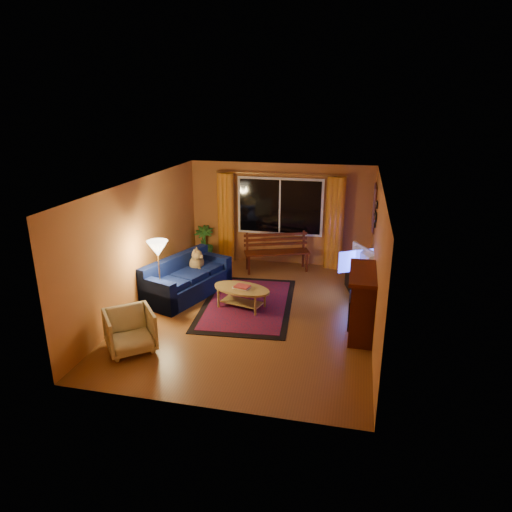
% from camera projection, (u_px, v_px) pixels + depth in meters
% --- Properties ---
extents(floor, '(4.50, 6.00, 0.02)m').
position_uv_depth(floor, '(253.00, 312.00, 8.89)').
color(floor, brown).
rests_on(floor, ground).
extents(ceiling, '(4.50, 6.00, 0.02)m').
position_uv_depth(ceiling, '(252.00, 183.00, 8.08)').
color(ceiling, white).
rests_on(ceiling, ground).
extents(wall_back, '(4.50, 0.02, 2.50)m').
position_uv_depth(wall_back, '(280.00, 214.00, 11.27)').
color(wall_back, '#B87037').
rests_on(wall_back, ground).
extents(wall_left, '(0.02, 6.00, 2.50)m').
position_uv_depth(wall_left, '(141.00, 243.00, 8.96)').
color(wall_left, '#B87037').
rests_on(wall_left, ground).
extents(wall_right, '(0.02, 6.00, 2.50)m').
position_uv_depth(wall_right, '(377.00, 260.00, 8.02)').
color(wall_right, '#B87037').
rests_on(wall_right, ground).
extents(window, '(2.00, 0.02, 1.30)m').
position_uv_depth(window, '(280.00, 207.00, 11.15)').
color(window, black).
rests_on(window, wall_back).
extents(curtain_rod, '(3.20, 0.03, 0.03)m').
position_uv_depth(curtain_rod, '(280.00, 174.00, 10.85)').
color(curtain_rod, '#BF8C3F').
rests_on(curtain_rod, wall_back).
extents(curtain_left, '(0.36, 0.36, 2.24)m').
position_uv_depth(curtain_left, '(226.00, 218.00, 11.47)').
color(curtain_left, orange).
rests_on(curtain_left, ground).
extents(curtain_right, '(0.36, 0.36, 2.24)m').
position_uv_depth(curtain_right, '(335.00, 223.00, 10.91)').
color(curtain_right, orange).
rests_on(curtain_right, ground).
extents(bench, '(1.61, 0.97, 0.46)m').
position_uv_depth(bench, '(277.00, 261.00, 10.99)').
color(bench, '#3E1407').
rests_on(bench, ground).
extents(potted_plant, '(0.55, 0.55, 0.89)m').
position_uv_depth(potted_plant, '(204.00, 243.00, 11.69)').
color(potted_plant, '#235B1E').
rests_on(potted_plant, ground).
extents(sofa, '(1.48, 2.17, 0.81)m').
position_uv_depth(sofa, '(188.00, 277.00, 9.53)').
color(sofa, '#08103B').
rests_on(sofa, ground).
extents(dog, '(0.40, 0.47, 0.44)m').
position_uv_depth(dog, '(197.00, 261.00, 9.86)').
color(dog, olive).
rests_on(dog, sofa).
extents(armchair, '(1.01, 1.00, 0.76)m').
position_uv_depth(armchair, '(130.00, 329.00, 7.42)').
color(armchair, beige).
rests_on(armchair, ground).
extents(floor_lamp, '(0.30, 0.30, 1.42)m').
position_uv_depth(floor_lamp, '(160.00, 277.00, 8.72)').
color(floor_lamp, '#BF8C3F').
rests_on(floor_lamp, ground).
extents(rug, '(1.98, 2.92, 0.02)m').
position_uv_depth(rug, '(248.00, 304.00, 9.22)').
color(rug, maroon).
rests_on(rug, ground).
extents(coffee_table, '(1.43, 1.43, 0.43)m').
position_uv_depth(coffee_table, '(242.00, 298.00, 9.00)').
color(coffee_table, '#A38641').
rests_on(coffee_table, ground).
extents(tv_console, '(0.62, 1.14, 0.45)m').
position_uv_depth(tv_console, '(359.00, 284.00, 9.65)').
color(tv_console, black).
rests_on(tv_console, ground).
extents(television, '(0.62, 0.92, 0.57)m').
position_uv_depth(television, '(361.00, 261.00, 9.49)').
color(television, black).
rests_on(television, tv_console).
extents(fireplace, '(0.40, 1.20, 1.10)m').
position_uv_depth(fireplace, '(362.00, 304.00, 7.92)').
color(fireplace, maroon).
rests_on(fireplace, ground).
extents(mirror_cluster, '(0.06, 0.60, 0.56)m').
position_uv_depth(mirror_cluster, '(375.00, 212.00, 9.05)').
color(mirror_cluster, black).
rests_on(mirror_cluster, wall_right).
extents(painting, '(0.04, 0.76, 0.96)m').
position_uv_depth(painting, '(374.00, 207.00, 10.16)').
color(painting, '#C9562B').
rests_on(painting, wall_right).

